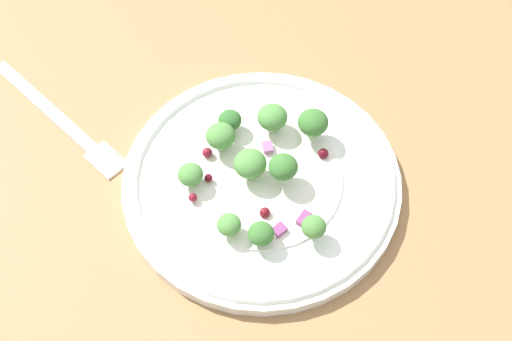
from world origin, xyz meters
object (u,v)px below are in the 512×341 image
(broccoli_floret_2, at_px, (261,234))
(fork, at_px, (63,122))
(broccoli_floret_0, at_px, (284,164))
(broccoli_floret_1, at_px, (275,118))
(plate, at_px, (256,182))

(broccoli_floret_2, bearing_deg, fork, 155.30)
(broccoli_floret_0, relative_size, broccoli_floret_1, 0.93)
(broccoli_floret_0, xyz_separation_m, broccoli_floret_1, (-0.02, 0.05, -0.00))
(plate, bearing_deg, broccoli_floret_1, 83.13)
(broccoli_floret_2, distance_m, fork, 0.23)
(broccoli_floret_0, height_order, broccoli_floret_1, broccoli_floret_0)
(broccoli_floret_1, relative_size, fork, 0.17)
(broccoli_floret_0, bearing_deg, broccoli_floret_2, -96.77)
(plate, height_order, broccoli_floret_1, broccoli_floret_1)
(broccoli_floret_0, xyz_separation_m, fork, (-0.21, 0.03, -0.03))
(broccoli_floret_0, bearing_deg, broccoli_floret_1, 108.15)
(fork, bearing_deg, broccoli_floret_0, -7.95)
(plate, relative_size, broccoli_floret_2, 11.18)
(broccoli_floret_0, bearing_deg, fork, 172.05)
(plate, xyz_separation_m, broccoli_floret_2, (0.02, -0.06, 0.02))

